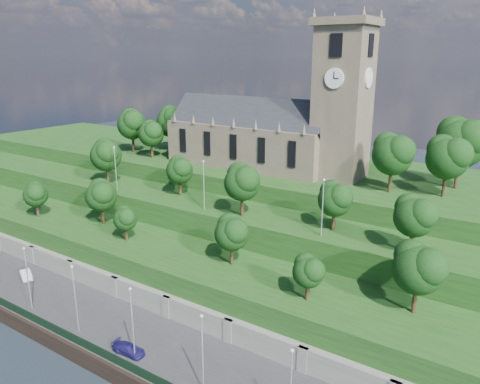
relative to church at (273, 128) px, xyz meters
The scene contains 16 objects.
ground 51.21m from the church, 90.98° to the right, with size 320.00×320.00×0.00m, color #1B232C.
promenade 45.42m from the church, 91.13° to the right, with size 160.00×12.00×2.00m, color #2D2D30.
quay_wall 50.78m from the church, 90.98° to the right, with size 160.00×0.50×2.20m, color black.
fence 49.57m from the church, 91.00° to the right, with size 160.00×0.10×1.20m, color black.
retaining_wall 39.48m from the church, 91.33° to the right, with size 160.00×2.10×5.00m.
embankment_lower 33.57m from the church, 91.61° to the right, with size 160.00×12.00×8.00m, color #194015.
embankment_upper 23.71m from the church, 92.66° to the right, with size 160.00×10.00×12.00m, color #194015.
hilltop 15.57m from the church, 101.11° to the left, with size 160.00×32.00×15.00m, color #194015.
church is the anchor object (origin of this frame).
trees_lower 29.25m from the church, 81.07° to the right, with size 69.08×8.88×8.24m.
trees_upper 18.72m from the church, 86.67° to the right, with size 62.12×8.06×8.72m.
trees_hilltop 4.48m from the church, ahead, with size 72.19×16.43×11.41m.
lamp_posts_promenade 46.20m from the church, 93.67° to the right, with size 60.36×0.36×9.08m.
lamp_posts_upper 20.85m from the church, 92.26° to the right, with size 40.36×0.36×8.02m.
car_middle 48.63m from the church, 119.38° to the right, with size 1.49×4.28×1.41m, color #A5A6AA.
car_right 47.95m from the church, 82.13° to the right, with size 1.69×4.17×1.21m, color navy.
Camera 1 is at (43.74, -29.09, 35.55)m, focal length 35.00 mm.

